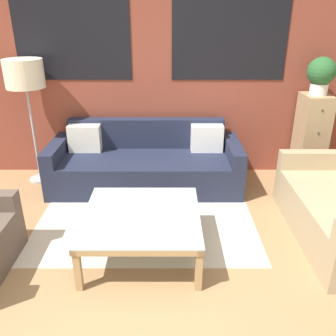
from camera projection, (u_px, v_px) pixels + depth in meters
The scene contains 8 objects.
ground_plane at pixel (143, 294), 2.80m from camera, with size 16.00×16.00×0.00m, color #9E754C.
wall_back_brick at pixel (153, 66), 4.46m from camera, with size 8.40×0.09×2.80m.
rug at pixel (147, 216), 3.86m from camera, with size 2.27×1.72×0.00m.
couch_dark at pixel (146, 164), 4.47m from camera, with size 2.32×0.88×0.78m.
coffee_table at pixel (142, 219), 3.14m from camera, with size 1.02×1.02×0.41m.
floor_lamp at pixel (26, 77), 4.18m from camera, with size 0.46×0.46×1.54m.
drawer_cabinet at pixel (311, 138), 4.54m from camera, with size 0.33×0.43×1.11m.
potted_plant at pixel (322, 74), 4.21m from camera, with size 0.34×0.34×0.45m.
Camera 1 is at (0.20, -2.15, 2.04)m, focal length 38.00 mm.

